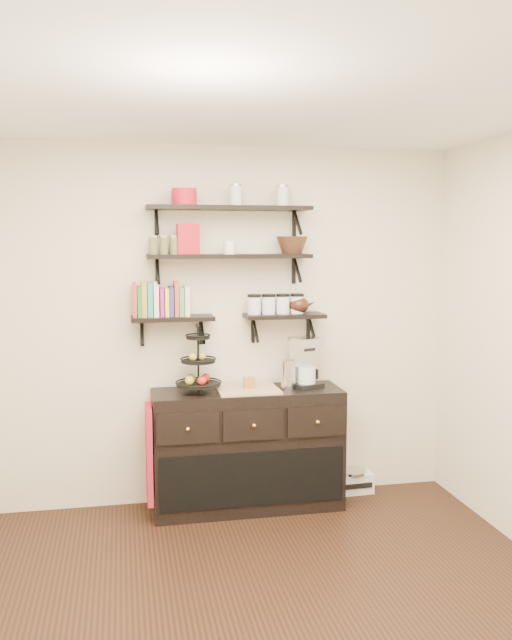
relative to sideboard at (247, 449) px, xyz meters
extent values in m
plane|color=black|center=(-0.11, -1.51, -0.45)|extent=(3.50, 3.50, 0.00)
cube|color=white|center=(-0.11, -1.51, 2.25)|extent=(3.50, 3.50, 0.02)
cube|color=beige|center=(-0.11, 0.24, 0.90)|extent=(3.50, 0.02, 2.70)
cube|color=black|center=(-0.11, 0.10, 1.78)|extent=(1.20, 0.27, 0.03)
cube|color=black|center=(-0.63, 0.22, 1.67)|extent=(0.02, 0.03, 0.20)
cube|color=black|center=(0.41, 0.22, 1.67)|extent=(0.02, 0.03, 0.20)
cube|color=black|center=(-0.11, 0.10, 1.43)|extent=(1.20, 0.27, 0.03)
cube|color=black|center=(-0.63, 0.22, 1.32)|extent=(0.02, 0.03, 0.20)
cube|color=black|center=(0.41, 0.22, 1.32)|extent=(0.02, 0.03, 0.20)
cube|color=black|center=(-0.53, 0.11, 0.98)|extent=(0.60, 0.25, 0.03)
cube|color=black|center=(-0.75, 0.22, 0.87)|extent=(0.02, 0.03, 0.20)
cube|color=black|center=(-0.31, 0.22, 0.87)|extent=(0.03, 0.03, 0.20)
cube|color=black|center=(0.31, 0.11, 0.98)|extent=(0.60, 0.25, 0.03)
cube|color=black|center=(0.09, 0.22, 0.87)|extent=(0.03, 0.03, 0.20)
cube|color=black|center=(0.53, 0.22, 0.87)|extent=(0.02, 0.03, 0.20)
cube|color=red|center=(-0.79, 0.12, 1.10)|extent=(0.02, 0.15, 0.20)
cube|color=#217833|center=(-0.76, 0.12, 1.12)|extent=(0.03, 0.15, 0.24)
cube|color=orange|center=(-0.72, 0.12, 1.10)|extent=(0.04, 0.15, 0.21)
cube|color=teal|center=(-0.69, 0.12, 1.12)|extent=(0.03, 0.15, 0.25)
cube|color=#FFE6D1|center=(-0.65, 0.12, 1.11)|extent=(0.03, 0.15, 0.22)
cube|color=#AF1986|center=(-0.61, 0.12, 1.13)|extent=(0.04, 0.15, 0.26)
cube|color=yellow|center=(-0.57, 0.12, 1.11)|extent=(0.03, 0.15, 0.23)
cube|color=navy|center=(-0.54, 0.12, 1.10)|extent=(0.03, 0.15, 0.20)
cube|color=#BA4034|center=(-0.50, 0.12, 1.12)|extent=(0.04, 0.15, 0.24)
cube|color=#499A4D|center=(-0.46, 0.12, 1.10)|extent=(0.03, 0.15, 0.21)
cube|color=beige|center=(-0.42, 0.12, 1.12)|extent=(0.03, 0.15, 0.25)
cylinder|color=silver|center=(0.08, 0.12, 1.06)|extent=(0.10, 0.10, 0.13)
cylinder|color=silver|center=(0.19, 0.12, 1.06)|extent=(0.10, 0.10, 0.13)
cylinder|color=silver|center=(0.30, 0.12, 1.06)|extent=(0.10, 0.10, 0.13)
cylinder|color=silver|center=(0.41, 0.12, 1.06)|extent=(0.10, 0.10, 0.13)
cube|color=black|center=(0.00, 0.00, 0.00)|extent=(1.40, 0.45, 0.90)
cube|color=tan|center=(0.00, 0.00, 0.46)|extent=(0.45, 0.41, 0.02)
sphere|color=gold|center=(-0.47, -0.25, 0.25)|extent=(0.04, 0.04, 0.04)
sphere|color=gold|center=(0.00, -0.25, 0.25)|extent=(0.04, 0.04, 0.04)
sphere|color=gold|center=(0.47, -0.25, 0.25)|extent=(0.04, 0.04, 0.04)
cylinder|color=black|center=(-0.36, 0.00, 0.69)|extent=(0.02, 0.02, 0.48)
cylinder|color=black|center=(-0.36, 0.00, 0.50)|extent=(0.33, 0.33, 0.01)
cylinder|color=black|center=(-0.36, 0.00, 0.68)|extent=(0.25, 0.25, 0.02)
cylinder|color=black|center=(-0.36, 0.00, 0.85)|extent=(0.17, 0.17, 0.02)
sphere|color=#B21914|center=(-0.30, 0.04, 0.54)|extent=(0.07, 0.07, 0.07)
sphere|color=gold|center=(-0.40, 0.00, 0.71)|extent=(0.06, 0.06, 0.06)
cube|color=#9D6124|center=(0.01, 0.00, 0.50)|extent=(0.08, 0.08, 0.08)
cube|color=black|center=(0.45, 0.00, 0.47)|extent=(0.26, 0.25, 0.04)
cube|color=silver|center=(0.45, 0.07, 0.63)|extent=(0.22, 0.14, 0.32)
cube|color=silver|center=(0.45, 0.00, 0.80)|extent=(0.26, 0.25, 0.07)
cylinder|color=silver|center=(0.45, -0.02, 0.55)|extent=(0.17, 0.17, 0.12)
cylinder|color=silver|center=(0.31, -0.02, 0.56)|extent=(0.11, 0.11, 0.22)
cube|color=maroon|center=(-0.73, -0.10, 0.04)|extent=(0.04, 0.30, 0.69)
cube|color=silver|center=(0.88, 0.12, -0.37)|extent=(0.31, 0.17, 0.16)
cylinder|color=silver|center=(0.88, 0.12, -0.28)|extent=(0.21, 0.21, 0.02)
cube|color=black|center=(0.88, 0.04, -0.37)|extent=(0.26, 0.02, 0.04)
cube|color=red|center=(-0.42, 0.10, 1.56)|extent=(0.17, 0.08, 0.22)
cylinder|color=white|center=(-0.11, 0.10, 1.50)|extent=(0.09, 0.09, 0.10)
cylinder|color=red|center=(-0.44, 0.10, 1.86)|extent=(0.18, 0.18, 0.12)
camera|label=1|loc=(-0.90, -4.82, 1.56)|focal=38.00mm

